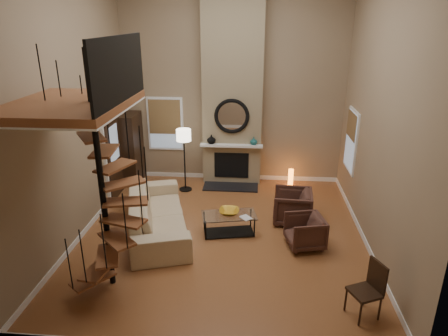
# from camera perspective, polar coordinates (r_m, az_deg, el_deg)

# --- Properties ---
(ground) EXTENTS (6.00, 6.50, 0.01)m
(ground) POSITION_cam_1_polar(r_m,az_deg,el_deg) (8.75, -0.22, -9.57)
(ground) COLOR #AB6837
(ground) RESTS_ON ground
(back_wall) EXTENTS (6.00, 0.02, 5.50)m
(back_wall) POSITION_cam_1_polar(r_m,az_deg,el_deg) (10.92, 1.29, 12.01)
(back_wall) COLOR #917B5D
(back_wall) RESTS_ON ground
(front_wall) EXTENTS (6.00, 0.02, 5.50)m
(front_wall) POSITION_cam_1_polar(r_m,az_deg,el_deg) (4.63, -3.82, -0.36)
(front_wall) COLOR #917B5D
(front_wall) RESTS_ON ground
(left_wall) EXTENTS (0.02, 6.50, 5.50)m
(left_wall) POSITION_cam_1_polar(r_m,az_deg,el_deg) (8.53, -20.98, 8.16)
(left_wall) COLOR #917B5D
(left_wall) RESTS_ON ground
(right_wall) EXTENTS (0.02, 6.50, 5.50)m
(right_wall) POSITION_cam_1_polar(r_m,az_deg,el_deg) (8.04, 21.74, 7.36)
(right_wall) COLOR #917B5D
(right_wall) RESTS_ON ground
(baseboard_back) EXTENTS (6.00, 0.02, 0.12)m
(baseboard_back) POSITION_cam_1_polar(r_m,az_deg,el_deg) (11.63, 1.18, -1.22)
(baseboard_back) COLOR white
(baseboard_back) RESTS_ON ground
(baseboard_left) EXTENTS (0.02, 6.50, 0.12)m
(baseboard_left) POSITION_cam_1_polar(r_m,az_deg,el_deg) (9.43, -18.82, -7.95)
(baseboard_left) COLOR white
(baseboard_left) RESTS_ON ground
(baseboard_right) EXTENTS (0.02, 6.50, 0.12)m
(baseboard_right) POSITION_cam_1_polar(r_m,az_deg,el_deg) (8.99, 19.40, -9.50)
(baseboard_right) COLOR white
(baseboard_right) RESTS_ON ground
(chimney_breast) EXTENTS (1.60, 0.38, 5.50)m
(chimney_breast) POSITION_cam_1_polar(r_m,az_deg,el_deg) (10.73, 1.23, 11.85)
(chimney_breast) COLOR #8B7A5A
(chimney_breast) RESTS_ON ground
(hearth) EXTENTS (1.50, 0.60, 0.04)m
(hearth) POSITION_cam_1_polar(r_m,az_deg,el_deg) (11.02, 0.95, -2.72)
(hearth) COLOR black
(hearth) RESTS_ON ground
(firebox) EXTENTS (0.95, 0.02, 0.72)m
(firebox) POSITION_cam_1_polar(r_m,az_deg,el_deg) (11.09, 1.07, 0.39)
(firebox) COLOR black
(firebox) RESTS_ON chimney_breast
(mantel) EXTENTS (1.70, 0.18, 0.06)m
(mantel) POSITION_cam_1_polar(r_m,az_deg,el_deg) (10.82, 1.07, 3.22)
(mantel) COLOR white
(mantel) RESTS_ON chimney_breast
(mirror_frame) EXTENTS (0.94, 0.10, 0.94)m
(mirror_frame) POSITION_cam_1_polar(r_m,az_deg,el_deg) (10.67, 1.12, 7.42)
(mirror_frame) COLOR black
(mirror_frame) RESTS_ON chimney_breast
(mirror_disc) EXTENTS (0.80, 0.01, 0.80)m
(mirror_disc) POSITION_cam_1_polar(r_m,az_deg,el_deg) (10.68, 1.12, 7.43)
(mirror_disc) COLOR white
(mirror_disc) RESTS_ON chimney_breast
(vase_left) EXTENTS (0.24, 0.24, 0.25)m
(vase_left) POSITION_cam_1_polar(r_m,az_deg,el_deg) (10.86, -1.82, 4.13)
(vase_left) COLOR black
(vase_left) RESTS_ON mantel
(vase_right) EXTENTS (0.20, 0.20, 0.21)m
(vase_right) POSITION_cam_1_polar(r_m,az_deg,el_deg) (10.80, 4.27, 3.88)
(vase_right) COLOR #175253
(vase_right) RESTS_ON mantel
(window_back) EXTENTS (1.02, 0.06, 1.52)m
(window_back) POSITION_cam_1_polar(r_m,az_deg,el_deg) (11.39, -8.40, 6.37)
(window_back) COLOR white
(window_back) RESTS_ON back_wall
(window_right) EXTENTS (0.06, 1.02, 1.52)m
(window_right) POSITION_cam_1_polar(r_m,az_deg,el_deg) (10.18, 17.76, 3.88)
(window_right) COLOR white
(window_right) RESTS_ON right_wall
(entry_door) EXTENTS (0.10, 1.05, 2.16)m
(entry_door) POSITION_cam_1_polar(r_m,az_deg,el_deg) (10.55, -15.54, 1.39)
(entry_door) COLOR white
(entry_door) RESTS_ON ground
(loft) EXTENTS (1.70, 2.20, 1.09)m
(loft) POSITION_cam_1_polar(r_m,az_deg,el_deg) (6.44, -20.46, 8.92)
(loft) COLOR brown
(loft) RESTS_ON left_wall
(spiral_stair) EXTENTS (1.47, 1.47, 4.06)m
(spiral_stair) POSITION_cam_1_polar(r_m,az_deg,el_deg) (6.76, -16.88, -3.09)
(spiral_stair) COLOR black
(spiral_stair) RESTS_ON ground
(hutch) EXTENTS (0.43, 0.91, 2.04)m
(hutch) POSITION_cam_1_polar(r_m,az_deg,el_deg) (11.39, -13.05, 2.52)
(hutch) COLOR black
(hutch) RESTS_ON ground
(sofa) EXTENTS (1.97, 3.18, 0.87)m
(sofa) POSITION_cam_1_polar(r_m,az_deg,el_deg) (8.90, -9.65, -6.41)
(sofa) COLOR #CDB68E
(sofa) RESTS_ON ground
(armchair_near) EXTENTS (0.92, 0.90, 0.79)m
(armchair_near) POSITION_cam_1_polar(r_m,az_deg,el_deg) (9.29, 10.24, -5.51)
(armchair_near) COLOR #492A21
(armchair_near) RESTS_ON ground
(armchair_far) EXTENTS (0.86, 0.84, 0.66)m
(armchair_far) POSITION_cam_1_polar(r_m,az_deg,el_deg) (8.34, 11.94, -8.85)
(armchair_far) COLOR #492A21
(armchair_far) RESTS_ON ground
(coffee_table) EXTENTS (1.25, 0.80, 0.44)m
(coffee_table) POSITION_cam_1_polar(r_m,az_deg,el_deg) (8.67, 0.71, -7.68)
(coffee_table) COLOR silver
(coffee_table) RESTS_ON ground
(bowl) EXTENTS (0.43, 0.43, 0.11)m
(bowl) POSITION_cam_1_polar(r_m,az_deg,el_deg) (8.61, 0.74, -6.27)
(bowl) COLOR gold
(bowl) RESTS_ON coffee_table
(book) EXTENTS (0.30, 0.31, 0.02)m
(book) POSITION_cam_1_polar(r_m,az_deg,el_deg) (8.44, 3.03, -7.18)
(book) COLOR gray
(book) RESTS_ON coffee_table
(floor_lamp) EXTENTS (0.38, 0.38, 1.70)m
(floor_lamp) POSITION_cam_1_polar(r_m,az_deg,el_deg) (10.46, -5.77, 4.00)
(floor_lamp) COLOR black
(floor_lamp) RESTS_ON ground
(accent_lamp) EXTENTS (0.14, 0.14, 0.51)m
(accent_lamp) POSITION_cam_1_polar(r_m,az_deg,el_deg) (11.17, 9.52, -1.41)
(accent_lamp) COLOR orange
(accent_lamp) RESTS_ON ground
(side_chair) EXTENTS (0.56, 0.55, 0.93)m
(side_chair) POSITION_cam_1_polar(r_m,az_deg,el_deg) (6.79, 20.11, -15.65)
(side_chair) COLOR black
(side_chair) RESTS_ON ground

